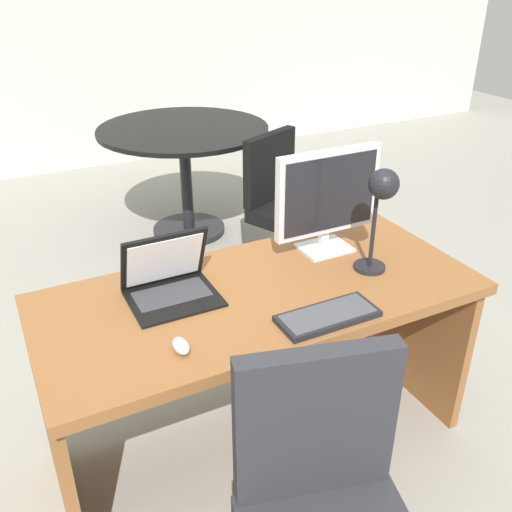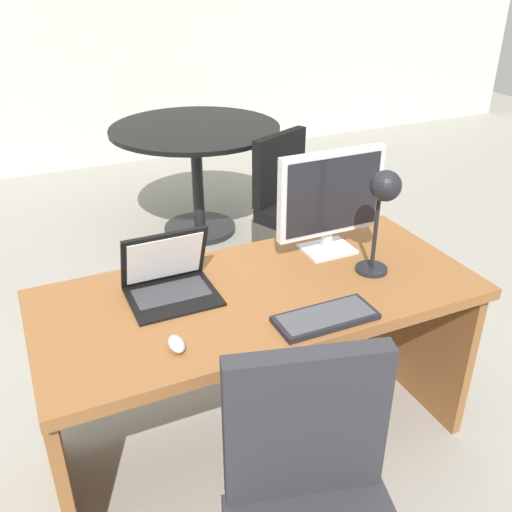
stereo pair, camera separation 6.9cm
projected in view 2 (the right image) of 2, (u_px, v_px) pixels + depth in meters
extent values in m
plane|color=gray|center=(160.00, 276.00, 3.58)|extent=(12.00, 12.00, 0.00)
cube|color=silver|center=(69.00, 7.00, 4.81)|extent=(10.00, 0.10, 2.80)
cube|color=brown|center=(260.00, 295.00, 2.04)|extent=(1.59, 0.71, 0.04)
cube|color=brown|center=(54.00, 437.00, 1.93)|extent=(0.04, 0.63, 0.69)
cube|color=brown|center=(419.00, 327.00, 2.50)|extent=(0.04, 0.63, 0.69)
cube|color=brown|center=(233.00, 331.00, 2.42)|extent=(1.40, 0.02, 0.49)
cube|color=silver|center=(327.00, 249.00, 2.30)|extent=(0.20, 0.16, 0.01)
cube|color=silver|center=(327.00, 239.00, 2.29)|extent=(0.04, 0.02, 0.07)
cube|color=silver|center=(331.00, 193.00, 2.19)|extent=(0.45, 0.04, 0.34)
cube|color=black|center=(334.00, 195.00, 2.17)|extent=(0.40, 0.00, 0.30)
cube|color=black|center=(173.00, 296.00, 1.99)|extent=(0.30, 0.26, 0.01)
cube|color=#38383D|center=(171.00, 292.00, 2.00)|extent=(0.26, 0.14, 0.00)
cube|color=black|center=(164.00, 257.00, 1.99)|extent=(0.30, 0.11, 0.23)
cube|color=white|center=(165.00, 259.00, 1.99)|extent=(0.27, 0.08, 0.19)
cube|color=black|center=(325.00, 318.00, 1.86)|extent=(0.34, 0.14, 0.02)
cube|color=#47474C|center=(326.00, 315.00, 1.86)|extent=(0.31, 0.12, 0.00)
ellipsoid|color=#B7BABF|center=(176.00, 344.00, 1.72)|extent=(0.05, 0.09, 0.04)
cylinder|color=black|center=(371.00, 269.00, 2.15)|extent=(0.12, 0.12, 0.01)
cylinder|color=black|center=(375.00, 232.00, 2.08)|extent=(0.02, 0.02, 0.30)
sphere|color=black|center=(386.00, 186.00, 1.97)|extent=(0.11, 0.11, 0.11)
cube|color=#2D2D33|center=(306.00, 425.00, 1.49)|extent=(0.44, 0.17, 0.47)
cylinder|color=black|center=(200.00, 228.00, 4.17)|extent=(0.52, 0.52, 0.04)
cylinder|color=black|center=(198.00, 180.00, 3.99)|extent=(0.08, 0.08, 0.71)
cylinder|color=black|center=(195.00, 129.00, 3.82)|extent=(1.15, 1.15, 0.03)
cylinder|color=black|center=(304.00, 270.00, 3.62)|extent=(0.56, 0.56, 0.04)
cylinder|color=black|center=(305.00, 244.00, 3.53)|extent=(0.05, 0.05, 0.32)
cube|color=black|center=(307.00, 215.00, 3.44)|extent=(0.61, 0.61, 0.08)
cube|color=black|center=(279.00, 168.00, 3.45)|extent=(0.42, 0.24, 0.42)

